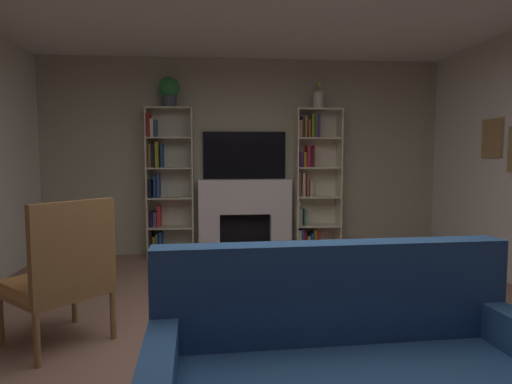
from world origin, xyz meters
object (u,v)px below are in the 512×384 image
(bookshelf_left, at_px, (165,184))
(vase_with_flowers, at_px, (318,100))
(armchair, at_px, (62,275))
(coffee_table, at_px, (317,318))
(tv, at_px, (244,155))
(fireplace, at_px, (245,215))
(potted_plant, at_px, (169,90))
(bookshelf_right, at_px, (312,183))

(bookshelf_left, distance_m, vase_with_flowers, 2.38)
(vase_with_flowers, bearing_deg, armchair, -131.91)
(coffee_table, bearing_deg, armchair, 163.05)
(bookshelf_left, height_order, armchair, bookshelf_left)
(tv, distance_m, coffee_table, 3.59)
(armchair, relative_size, coffee_table, 1.09)
(fireplace, height_order, vase_with_flowers, vase_with_flowers)
(fireplace, bearing_deg, potted_plant, -178.85)
(bookshelf_right, height_order, armchair, bookshelf_right)
(bookshelf_left, relative_size, potted_plant, 4.97)
(coffee_table, bearing_deg, tv, 94.23)
(bookshelf_left, xyz_separation_m, bookshelf_right, (2.02, -0.01, 0.00))
(bookshelf_left, xyz_separation_m, armchair, (-0.40, -2.81, -0.46))
(vase_with_flowers, bearing_deg, bookshelf_right, 157.34)
(bookshelf_left, distance_m, armchair, 2.88)
(bookshelf_right, height_order, vase_with_flowers, vase_with_flowers)
(bookshelf_right, bearing_deg, coffee_table, -101.58)
(coffee_table, bearing_deg, potted_plant, 110.88)
(bookshelf_right, xyz_separation_m, armchair, (-2.42, -2.81, -0.46))
(tv, relative_size, bookshelf_right, 0.57)
(bookshelf_left, bearing_deg, fireplace, -0.87)
(fireplace, height_order, potted_plant, potted_plant)
(fireplace, distance_m, vase_with_flowers, 1.87)
(bookshelf_right, xyz_separation_m, potted_plant, (-1.94, -0.03, 1.25))
(fireplace, xyz_separation_m, bookshelf_left, (-1.08, 0.02, 0.42))
(vase_with_flowers, distance_m, coffee_table, 3.83)
(potted_plant, bearing_deg, vase_with_flowers, 0.00)
(bookshelf_right, distance_m, coffee_table, 3.46)
(armchair, bearing_deg, potted_plant, 80.25)
(fireplace, xyz_separation_m, armchair, (-1.48, -2.80, -0.04))
(bookshelf_left, distance_m, bookshelf_right, 2.02)
(bookshelf_right, distance_m, potted_plant, 2.31)
(tv, height_order, bookshelf_left, bookshelf_left)
(fireplace, height_order, bookshelf_left, bookshelf_left)
(fireplace, height_order, bookshelf_right, bookshelf_right)
(bookshelf_left, height_order, coffee_table, bookshelf_left)
(armchair, bearing_deg, coffee_table, -16.95)
(fireplace, xyz_separation_m, coffee_table, (0.25, -3.33, -0.21))
(fireplace, height_order, coffee_table, fireplace)
(tv, bearing_deg, armchair, -117.14)
(bookshelf_left, bearing_deg, bookshelf_right, -0.20)
(bookshelf_left, distance_m, potted_plant, 1.26)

